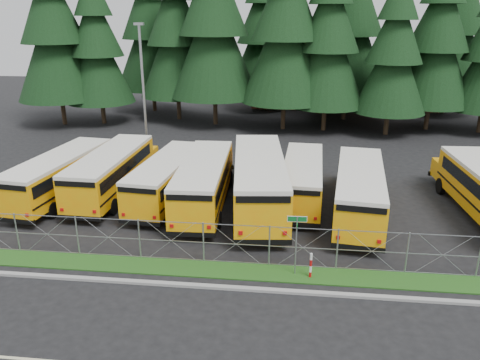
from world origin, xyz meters
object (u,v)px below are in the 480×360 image
(bus_3, at_px, (205,183))
(light_standard, at_px, (143,87))
(bus_1, at_px, (114,173))
(bus_6, at_px, (359,192))
(street_sign, at_px, (297,233))
(bus_0, at_px, (64,176))
(bus_4, at_px, (259,182))
(bus_2, at_px, (169,179))
(bus_5, at_px, (303,180))
(striped_bollard, at_px, (311,266))

(bus_3, height_order, light_standard, light_standard)
(bus_1, xyz_separation_m, bus_6, (14.80, -1.74, 0.01))
(street_sign, distance_m, light_standard, 20.32)
(bus_0, xyz_separation_m, bus_4, (12.07, -0.35, 0.22))
(bus_2, bearing_deg, bus_5, 10.41)
(bus_5, distance_m, street_sign, 8.72)
(bus_2, xyz_separation_m, bus_5, (8.06, 0.70, -0.03))
(bus_1, relative_size, light_standard, 1.05)
(bus_5, xyz_separation_m, street_sign, (-0.41, -8.68, 0.74))
(bus_2, distance_m, bus_5, 8.09)
(bus_5, bearing_deg, bus_1, -176.08)
(bus_0, xyz_separation_m, street_sign, (14.21, -7.65, 0.66))
(bus_3, xyz_separation_m, bus_4, (3.18, 0.03, 0.18))
(bus_0, distance_m, bus_3, 8.91)
(bus_5, relative_size, light_standard, 0.97)
(bus_2, relative_size, striped_bollard, 8.38)
(bus_0, xyz_separation_m, bus_5, (14.62, 1.03, -0.08))
(bus_2, xyz_separation_m, bus_6, (11.14, -1.25, 0.10))
(street_sign, bearing_deg, light_standard, 125.36)
(bus_3, distance_m, light_standard, 11.75)
(bus_0, bearing_deg, bus_2, 9.52)
(bus_4, bearing_deg, bus_5, 22.42)
(bus_4, bearing_deg, bus_3, 174.46)
(bus_3, xyz_separation_m, street_sign, (5.31, -7.27, 0.61))
(bus_1, distance_m, bus_3, 6.12)
(bus_3, distance_m, bus_4, 3.18)
(bus_3, distance_m, bus_5, 5.89)
(bus_6, bearing_deg, bus_0, -176.12)
(bus_5, distance_m, striped_bollard, 8.92)
(bus_0, relative_size, bus_1, 0.98)
(bus_5, height_order, light_standard, light_standard)
(bus_2, height_order, bus_4, bus_4)
(bus_5, distance_m, bus_6, 3.65)
(bus_0, xyz_separation_m, bus_6, (17.70, -0.92, 0.04))
(striped_bollard, bearing_deg, bus_0, 152.14)
(striped_bollard, bearing_deg, bus_3, 128.64)
(bus_5, height_order, bus_6, bus_6)
(bus_1, height_order, street_sign, street_sign)
(bus_0, bearing_deg, striped_bollard, -21.24)
(bus_3, bearing_deg, bus_1, 166.51)
(bus_4, bearing_deg, bus_6, -11.85)
(bus_3, height_order, bus_6, bus_3)
(bus_0, relative_size, bus_5, 1.06)
(bus_1, bearing_deg, bus_2, -5.94)
(street_sign, height_order, light_standard, light_standard)
(bus_3, distance_m, striped_bollard, 9.61)
(bus_2, bearing_deg, striped_bollard, -39.12)
(bus_0, distance_m, street_sign, 16.15)
(bus_4, distance_m, street_sign, 7.62)
(bus_2, xyz_separation_m, street_sign, (7.65, -7.98, 0.72))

